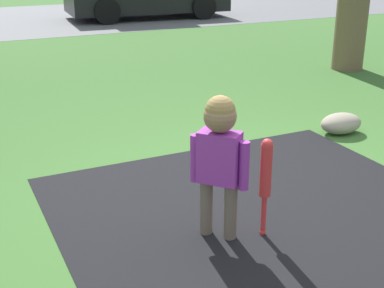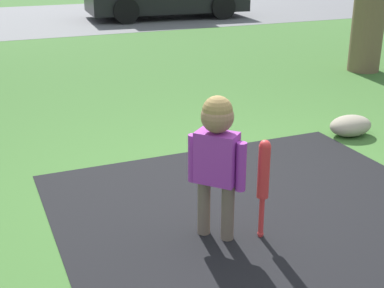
% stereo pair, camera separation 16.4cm
% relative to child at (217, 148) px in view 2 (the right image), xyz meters
% --- Properties ---
extents(ground_plane, '(60.00, 60.00, 0.00)m').
position_rel_child_xyz_m(ground_plane, '(0.54, 0.47, -0.63)').
color(ground_plane, '#3D6B2D').
extents(street_strip, '(40.00, 6.00, 0.01)m').
position_rel_child_xyz_m(street_strip, '(0.54, 11.32, -0.63)').
color(street_strip, slate).
rests_on(street_strip, ground).
extents(child, '(0.29, 0.31, 0.97)m').
position_rel_child_xyz_m(child, '(0.00, 0.00, 0.00)').
color(child, '#6B5B4C').
rests_on(child, ground).
extents(baseball_bat, '(0.08, 0.08, 0.69)m').
position_rel_child_xyz_m(baseball_bat, '(0.28, -0.12, -0.18)').
color(baseball_bat, red).
rests_on(baseball_bat, ground).
extents(edging_rock, '(0.45, 0.31, 0.21)m').
position_rel_child_xyz_m(edging_rock, '(2.10, 1.26, -0.53)').
color(edging_rock, '#9E937F').
rests_on(edging_rock, ground).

